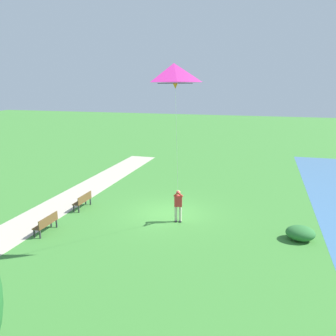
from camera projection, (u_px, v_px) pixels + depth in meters
The scene contains 7 objects.
ground_plane at pixel (168, 213), 19.60m from camera, with size 120.00×120.00×0.00m, color #3D7F33.
walkway_path at pixel (43, 214), 19.45m from camera, with size 2.40×32.00×0.02m, color #B7AD99.
person_kite_flyer at pixel (178, 203), 18.19m from camera, with size 0.51×0.63×1.83m.
flying_kite at pixel (174, 76), 13.85m from camera, with size 1.54×3.10×6.17m.
park_bench_near_walkway at pixel (83, 200), 20.26m from camera, with size 0.47×1.51×0.88m.
park_bench_far_walkway at pixel (46, 223), 17.01m from camera, with size 0.47×1.51×0.88m.
lakeside_shrub at pixel (300, 233), 16.26m from camera, with size 1.34×1.11×0.68m, color #2D7033.
Camera 1 is at (-4.88, 17.74, 7.24)m, focal length 37.17 mm.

